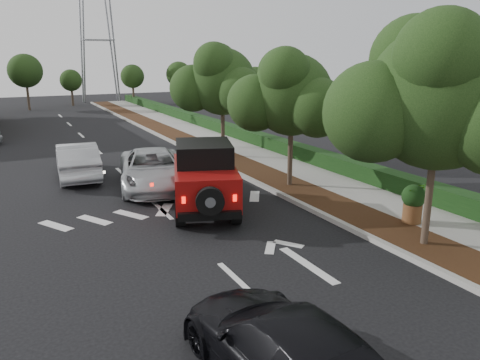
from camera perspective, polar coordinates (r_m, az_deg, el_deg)
ground at (r=11.47m, az=-0.16°, el=-12.23°), size 120.00×120.00×0.00m
curb at (r=23.60m, az=-3.26°, el=2.24°), size 0.20×70.00×0.15m
planting_strip at (r=24.01m, az=-1.07°, el=2.44°), size 1.80×70.00×0.12m
sidewalk at (r=24.87m, az=2.87°, el=2.86°), size 2.00×70.00×0.12m
hedge at (r=25.52m, az=5.62°, el=3.89°), size 0.80×70.00×0.80m
transmission_tower at (r=58.33m, az=-16.48°, el=9.12°), size 7.00×4.00×28.00m
street_tree_near at (r=14.33m, az=21.45°, el=-7.60°), size 3.80×3.80×5.92m
street_tree_mid at (r=19.36m, az=6.03°, el=-0.87°), size 3.20×3.20×5.32m
street_tree_far at (r=24.91m, az=-2.08°, el=2.75°), size 3.40×3.40×5.62m
red_jeep at (r=16.26m, az=-4.37°, el=0.48°), size 3.28×4.81×2.35m
silver_suv_ahead at (r=19.37m, az=-10.60°, el=1.30°), size 3.68×5.92×1.53m
black_suv_oncoming at (r=7.92m, az=5.74°, el=-20.05°), size 2.23×4.92×1.40m
silver_sedan_oncoming at (r=21.81m, az=-19.23°, el=2.28°), size 1.99×4.85×1.56m
terracotta_planter at (r=15.64m, az=20.38°, el=-2.26°), size 0.74×0.74×1.29m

